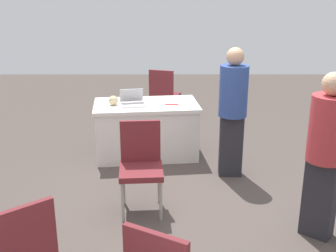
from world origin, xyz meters
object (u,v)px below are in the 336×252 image
(chair_tucked_right, at_px, (141,162))
(person_attendee_standing, at_px, (326,149))
(table_foreground, at_px, (146,129))
(person_presenter, at_px, (233,107))
(chair_by_pillar, at_px, (164,93))
(yarn_ball, at_px, (113,100))
(scissors_red, at_px, (172,104))
(laptop_silver, at_px, (132,102))

(chair_tucked_right, bearing_deg, person_attendee_standing, 159.53)
(table_foreground, relative_size, chair_tucked_right, 1.58)
(table_foreground, bearing_deg, person_presenter, 148.04)
(chair_by_pillar, distance_m, yarn_ball, 1.63)
(person_attendee_standing, bearing_deg, chair_tucked_right, -157.57)
(table_foreground, distance_m, scissors_red, 0.52)
(chair_by_pillar, bearing_deg, person_presenter, -49.46)
(person_presenter, bearing_deg, person_attendee_standing, -61.73)
(laptop_silver, bearing_deg, scissors_red, 169.81)
(person_presenter, bearing_deg, chair_tucked_right, -137.60)
(person_presenter, bearing_deg, chair_by_pillar, 115.67)
(chair_by_pillar, xyz_separation_m, yarn_ball, (0.66, 1.47, 0.25))
(person_presenter, bearing_deg, table_foreground, 151.33)
(chair_tucked_right, height_order, yarn_ball, chair_tucked_right)
(person_presenter, height_order, yarn_ball, person_presenter)
(chair_by_pillar, xyz_separation_m, person_presenter, (-0.85, 2.06, 0.33))
(laptop_silver, bearing_deg, chair_tucked_right, 86.65)
(table_foreground, xyz_separation_m, yarn_ball, (0.43, 0.08, 0.43))
(person_attendee_standing, height_order, laptop_silver, person_attendee_standing)
(chair_by_pillar, height_order, laptop_silver, chair_by_pillar)
(chair_by_pillar, bearing_deg, laptop_silver, -87.37)
(table_foreground, xyz_separation_m, person_presenter, (-1.08, 0.67, 0.51))
(chair_tucked_right, bearing_deg, scissors_red, -106.94)
(yarn_ball, relative_size, scissors_red, 0.70)
(chair_tucked_right, distance_m, laptop_silver, 1.49)
(table_foreground, height_order, chair_by_pillar, chair_by_pillar)
(person_presenter, distance_m, yarn_ball, 1.62)
(laptop_silver, height_order, scissors_red, laptop_silver)
(chair_tucked_right, bearing_deg, chair_by_pillar, -98.23)
(person_presenter, height_order, person_attendee_standing, person_presenter)
(scissors_red, bearing_deg, person_presenter, -29.42)
(laptop_silver, bearing_deg, chair_by_pillar, -116.53)
(person_presenter, xyz_separation_m, laptop_silver, (1.25, -0.60, -0.10))
(chair_tucked_right, xyz_separation_m, laptop_silver, (0.20, -1.46, 0.25))
(yarn_ball, bearing_deg, chair_by_pillar, -114.31)
(yarn_ball, xyz_separation_m, scissors_red, (-0.78, -0.01, -0.06))
(person_attendee_standing, relative_size, yarn_ball, 12.40)
(table_foreground, relative_size, chair_by_pillar, 1.55)
(person_presenter, distance_m, laptop_silver, 1.39)
(chair_by_pillar, xyz_separation_m, person_attendee_standing, (-1.48, 3.42, 0.31))
(table_foreground, bearing_deg, chair_by_pillar, -99.33)
(table_foreground, height_order, laptop_silver, laptop_silver)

